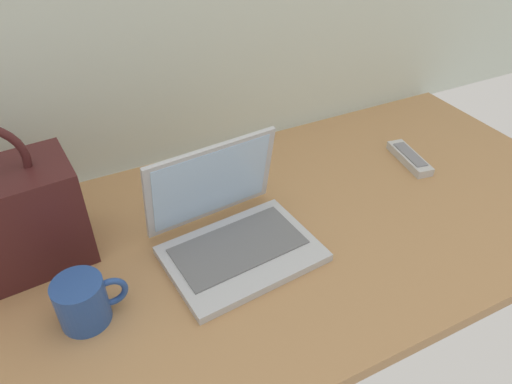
% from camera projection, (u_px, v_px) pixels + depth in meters
% --- Properties ---
extents(desk, '(1.60, 0.76, 0.03)m').
position_uv_depth(desk, '(278.00, 232.00, 1.09)').
color(desk, '#A87A4C').
rests_on(desk, ground).
extents(laptop, '(0.33, 0.29, 0.22)m').
position_uv_depth(laptop, '(231.00, 229.00, 1.00)').
color(laptop, '#B2B5BA').
rests_on(laptop, desk).
extents(coffee_mug, '(0.13, 0.09, 0.09)m').
position_uv_depth(coffee_mug, '(83.00, 301.00, 0.85)').
color(coffee_mug, '#26478C').
rests_on(coffee_mug, desk).
extents(remote_control_near, '(0.07, 0.17, 0.02)m').
position_uv_depth(remote_control_near, '(409.00, 158.00, 1.28)').
color(remote_control_near, '#B7B7B7').
rests_on(remote_control_near, desk).
extents(handbag, '(0.31, 0.18, 0.33)m').
position_uv_depth(handbag, '(0.00, 223.00, 0.91)').
color(handbag, '#3F1919').
rests_on(handbag, desk).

